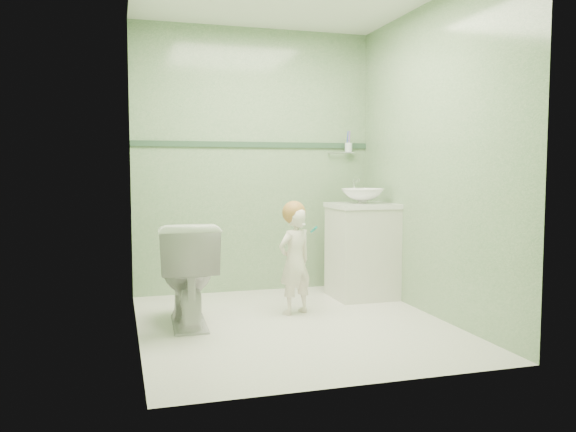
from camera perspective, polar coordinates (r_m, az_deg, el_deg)
name	(u,v)px	position (r m, az deg, el deg)	size (l,w,h in m)	color
ground	(294,324)	(4.32, 0.57, -10.52)	(2.50, 2.50, 0.00)	silver
room_shell	(294,159)	(4.17, 0.58, 5.60)	(2.50, 2.54, 2.40)	#79A374
trim_stripe	(254,145)	(5.37, -3.29, 6.97)	(2.20, 0.02, 0.05)	#31503A
vanity	(362,252)	(5.17, 7.25, -3.52)	(0.52, 0.50, 0.80)	silver
counter	(363,206)	(5.13, 7.29, 1.02)	(0.54, 0.52, 0.04)	white
basin	(363,196)	(5.13, 7.30, 1.96)	(0.37, 0.37, 0.13)	white
faucet	(354,186)	(5.29, 6.51, 2.91)	(0.03, 0.13, 0.18)	silver
cup_holder	(348,148)	(5.59, 5.85, 6.64)	(0.26, 0.07, 0.21)	silver
toilet	(187,273)	(4.30, -9.80, -5.52)	(0.42, 0.74, 0.75)	white
toddler	(295,261)	(4.54, 0.67, -4.44)	(0.30, 0.20, 0.83)	white
hair_cap	(294,213)	(4.52, 0.58, 0.34)	(0.18, 0.18, 0.18)	#AB7537
teal_toothbrush	(313,229)	(4.47, 2.43, -1.28)	(0.10, 0.14, 0.08)	#089990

